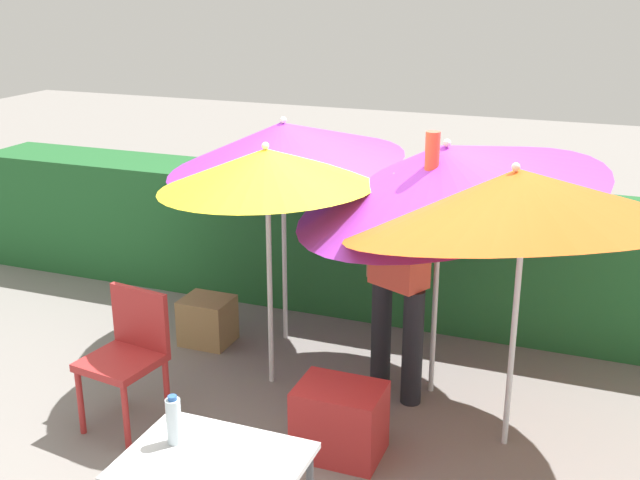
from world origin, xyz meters
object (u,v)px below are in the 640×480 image
object	(u,v)px
person_vendor	(399,269)
umbrella_rainbow	(444,172)
umbrella_orange	(266,168)
umbrella_yellow	(519,200)
chair_plastic	(129,351)
crate_cardboard	(208,321)
cooler_box	(340,421)
umbrella_navy	(283,143)
bottle_water	(174,420)
folding_table	(213,477)

from	to	relation	value
person_vendor	umbrella_rainbow	bearing A→B (deg)	25.07
umbrella_orange	umbrella_yellow	size ratio (longest dim) A/B	0.84
chair_plastic	crate_cardboard	distance (m)	1.26
umbrella_rainbow	cooler_box	bearing A→B (deg)	-111.28
person_vendor	umbrella_navy	bearing A→B (deg)	152.99
chair_plastic	umbrella_navy	bearing A→B (deg)	73.87
umbrella_rainbow	person_vendor	size ratio (longest dim) A/B	1.11
umbrella_orange	cooler_box	distance (m)	1.69
umbrella_yellow	umbrella_navy	size ratio (longest dim) A/B	1.11
bottle_water	crate_cardboard	bearing A→B (deg)	116.17
umbrella_navy	umbrella_yellow	bearing A→B (deg)	-26.06
cooler_box	bottle_water	distance (m)	1.43
cooler_box	umbrella_rainbow	bearing A→B (deg)	68.72
person_vendor	chair_plastic	size ratio (longest dim) A/B	2.11
person_vendor	cooler_box	size ratio (longest dim) A/B	3.63
chair_plastic	folding_table	xyz separation A→B (m)	(1.24, -1.15, 0.14)
cooler_box	umbrella_orange	bearing A→B (deg)	138.71
umbrella_rainbow	cooler_box	size ratio (longest dim) A/B	4.04
person_vendor	crate_cardboard	distance (m)	1.80
umbrella_rainbow	crate_cardboard	xyz separation A→B (m)	(-1.85, 0.15, -1.40)
umbrella_orange	chair_plastic	size ratio (longest dim) A/B	1.96
person_vendor	crate_cardboard	world-z (taller)	person_vendor
umbrella_orange	bottle_water	xyz separation A→B (m)	(0.40, -1.90, -0.72)
bottle_water	umbrella_yellow	bearing A→B (deg)	53.22
umbrella_yellow	folding_table	size ratio (longest dim) A/B	2.62
cooler_box	bottle_water	size ratio (longest dim) A/B	2.16
umbrella_rainbow	chair_plastic	distance (m)	2.30
umbrella_orange	person_vendor	world-z (taller)	person_vendor
umbrella_rainbow	umbrella_yellow	xyz separation A→B (m)	(0.54, -0.47, -0.01)
umbrella_orange	bottle_water	size ratio (longest dim) A/B	7.28
person_vendor	folding_table	distance (m)	2.13
umbrella_rainbow	crate_cardboard	bearing A→B (deg)	175.38
umbrella_navy	person_vendor	size ratio (longest dim) A/B	1.00
umbrella_orange	crate_cardboard	bearing A→B (deg)	151.32
person_vendor	crate_cardboard	bearing A→B (deg)	170.79
umbrella_navy	cooler_box	size ratio (longest dim) A/B	3.63
cooler_box	folding_table	xyz separation A→B (m)	(-0.14, -1.29, 0.42)
umbrella_rainbow	umbrella_yellow	bearing A→B (deg)	-41.22
umbrella_yellow	bottle_water	distance (m)	2.22
umbrella_yellow	cooler_box	size ratio (longest dim) A/B	4.05
umbrella_orange	cooler_box	world-z (taller)	umbrella_orange
crate_cardboard	bottle_water	size ratio (longest dim) A/B	1.59
umbrella_navy	crate_cardboard	xyz separation A→B (m)	(-0.55, -0.28, -1.41)
umbrella_yellow	folding_table	world-z (taller)	umbrella_yellow
umbrella_orange	chair_plastic	world-z (taller)	umbrella_orange
umbrella_orange	umbrella_navy	distance (m)	0.70
folding_table	bottle_water	size ratio (longest dim) A/B	3.33
umbrella_yellow	cooler_box	xyz separation A→B (m)	(-0.89, -0.45, -1.35)
person_vendor	crate_cardboard	size ratio (longest dim) A/B	4.92
umbrella_navy	umbrella_rainbow	bearing A→B (deg)	-18.26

